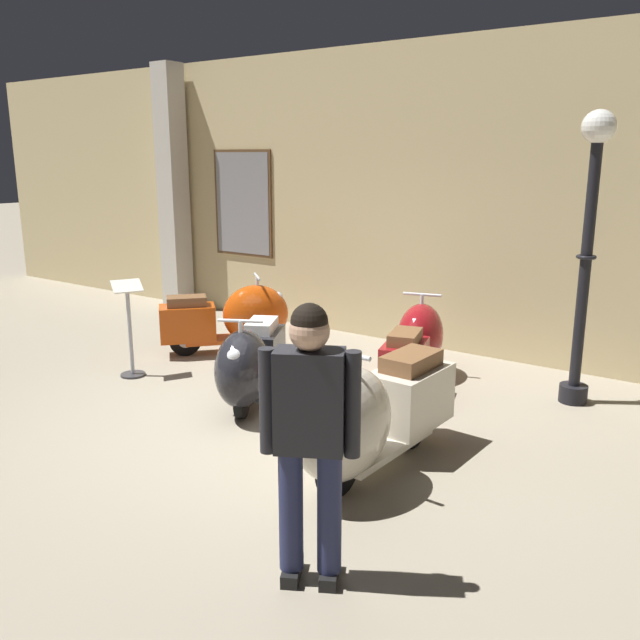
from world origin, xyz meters
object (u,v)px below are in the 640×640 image
Objects in this scene: lamppost at (588,238)px; scooter_3 at (366,416)px; visitor_0 at (310,427)px; info_stanchion at (130,337)px; scooter_1 at (249,364)px; scooter_2 at (416,345)px; scooter_0 at (235,318)px.

scooter_3 is at bearing -108.68° from lamppost.
info_stanchion is at bearing 35.75° from visitor_0.
lamppost is 4.94m from info_stanchion.
scooter_2 is at bearing 119.02° from scooter_1.
scooter_0 is at bearing 76.55° from info_stanchion.
scooter_1 is 1.85m from scooter_3.
visitor_0 is (3.54, -3.27, 0.52)m from scooter_0.
scooter_0 is at bearing 79.38° from scooter_2.
scooter_3 is 0.64× the size of lamppost.
scooter_0 is 0.82× the size of scooter_3.
visitor_0 is 4.33m from info_stanchion.
scooter_3 is 1.67× the size of info_stanchion.
scooter_3 reaches higher than scooter_1.
info_stanchion is (-4.34, -2.03, -1.22)m from lamppost.
scooter_1 is at bearing -91.81° from scooter_0.
lamppost reaches higher than scooter_2.
scooter_0 is 0.93× the size of scooter_1.
scooter_1 is 0.88× the size of scooter_3.
scooter_3 is 3.00m from lamppost.
visitor_0 is (-0.47, -3.92, -0.70)m from lamppost.
lamppost is 4.01m from visitor_0.
scooter_0 is 3.69m from scooter_3.
scooter_2 is 0.97× the size of visitor_0.
scooter_2 is at bearing -159.58° from scooter_3.
scooter_2 is 3.19m from info_stanchion.
scooter_0 is 2.43m from scooter_2.
scooter_1 reaches higher than scooter_2.
visitor_0 is (2.15, -1.94, 0.53)m from scooter_1.
lamppost is 1.70× the size of visitor_0.
visitor_0 is (0.42, -1.30, 0.47)m from scooter_3.
lamppost is at bearing 99.79° from scooter_1.
lamppost is at bearing -38.77° from scooter_0.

